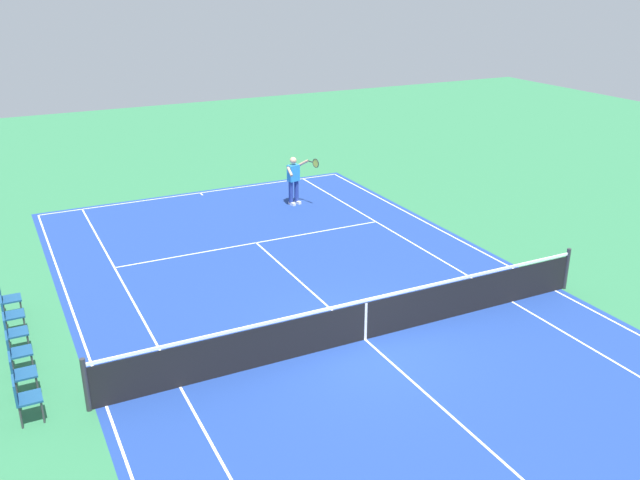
% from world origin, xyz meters
% --- Properties ---
extents(ground_plane, '(60.00, 60.00, 0.00)m').
position_xyz_m(ground_plane, '(0.00, 0.00, 0.00)').
color(ground_plane, '#2D7247').
extents(court_slab, '(24.20, 11.40, 0.00)m').
position_xyz_m(court_slab, '(0.00, 0.00, 0.00)').
color(court_slab, navy).
rests_on(court_slab, ground_plane).
extents(court_line_markings, '(23.85, 11.05, 0.01)m').
position_xyz_m(court_line_markings, '(0.00, 0.00, 0.00)').
color(court_line_markings, white).
rests_on(court_line_markings, ground_plane).
extents(tennis_net, '(0.10, 11.70, 1.08)m').
position_xyz_m(tennis_net, '(0.00, 0.00, 0.49)').
color(tennis_net, '#2D2D33').
rests_on(tennis_net, ground_plane).
extents(tennis_player_near, '(1.00, 0.86, 1.70)m').
position_xyz_m(tennis_player_near, '(9.22, -2.54, 0.93)').
color(tennis_player_near, navy).
rests_on(tennis_player_near, ground_plane).
extents(tennis_ball, '(0.07, 0.07, 0.07)m').
position_xyz_m(tennis_ball, '(1.26, 1.14, 0.03)').
color(tennis_ball, '#CCE01E').
rests_on(tennis_ball, ground_plane).
extents(spectator_chair_0, '(0.44, 0.44, 0.88)m').
position_xyz_m(spectator_chair_0, '(0.15, 6.84, 0.52)').
color(spectator_chair_0, '#38383D').
rests_on(spectator_chair_0, ground_plane).
extents(spectator_chair_1, '(0.44, 0.44, 0.88)m').
position_xyz_m(spectator_chair_1, '(1.04, 6.84, 0.52)').
color(spectator_chair_1, '#38383D').
rests_on(spectator_chair_1, ground_plane).
extents(spectator_chair_2, '(0.44, 0.44, 0.88)m').
position_xyz_m(spectator_chair_2, '(1.92, 6.84, 0.52)').
color(spectator_chair_2, '#38383D').
rests_on(spectator_chair_2, ground_plane).
extents(spectator_chair_3, '(0.44, 0.44, 0.88)m').
position_xyz_m(spectator_chair_3, '(2.80, 6.84, 0.52)').
color(spectator_chair_3, '#38383D').
rests_on(spectator_chair_3, ground_plane).
extents(spectator_chair_4, '(0.44, 0.44, 0.88)m').
position_xyz_m(spectator_chair_4, '(3.68, 6.84, 0.52)').
color(spectator_chair_4, '#38383D').
rests_on(spectator_chair_4, ground_plane).
extents(spectator_chair_5, '(0.44, 0.44, 0.88)m').
position_xyz_m(spectator_chair_5, '(4.56, 6.84, 0.52)').
color(spectator_chair_5, '#38383D').
rests_on(spectator_chair_5, ground_plane).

